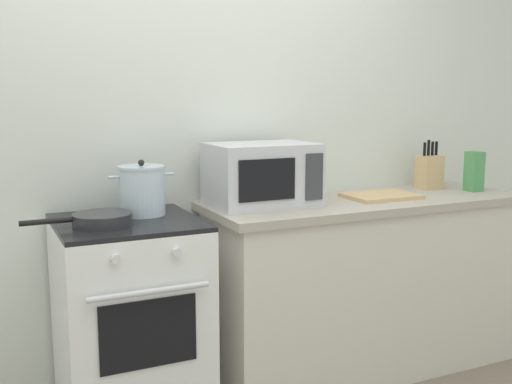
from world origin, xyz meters
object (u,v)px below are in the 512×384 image
object	(u,v)px
pasta_box	(474,171)
stove	(131,323)
frying_pan	(101,219)
stock_pot	(142,190)
microwave	(262,174)
cutting_board	(381,196)
knife_block	(429,171)

from	to	relation	value
pasta_box	stove	bearing A→B (deg)	179.14
pasta_box	frying_pan	bearing A→B (deg)	-179.16
stock_pot	pasta_box	bearing A→B (deg)	-3.60
microwave	frying_pan	bearing A→B (deg)	-170.18
microwave	cutting_board	bearing A→B (deg)	-6.85
stock_pot	knife_block	world-z (taller)	knife_block
frying_pan	cutting_board	world-z (taller)	frying_pan
microwave	stock_pot	bearing A→B (deg)	179.24
frying_pan	stove	bearing A→B (deg)	25.85
frying_pan	knife_block	bearing A→B (deg)	6.06
stock_pot	frying_pan	world-z (taller)	stock_pot
stock_pot	pasta_box	size ratio (longest dim) A/B	1.33
stock_pot	pasta_box	world-z (taller)	stock_pot
stock_pot	cutting_board	world-z (taller)	stock_pot
microwave	cutting_board	distance (m)	0.67
cutting_board	microwave	bearing A→B (deg)	173.15
stove	microwave	distance (m)	0.91
stock_pot	cutting_board	distance (m)	1.24
frying_pan	pasta_box	distance (m)	2.06
stock_pot	cutting_board	bearing A→B (deg)	-3.97
cutting_board	pasta_box	size ratio (longest dim) A/B	1.64
knife_block	microwave	bearing A→B (deg)	-176.74
knife_block	pasta_box	xyz separation A→B (m)	(0.17, -0.17, 0.01)
stove	knife_block	size ratio (longest dim) A/B	3.31
stock_pot	microwave	xyz separation A→B (m)	(0.59, -0.01, 0.04)
cutting_board	stock_pot	bearing A→B (deg)	176.03
cutting_board	frying_pan	bearing A→B (deg)	-177.62
stove	stock_pot	world-z (taller)	stock_pot
microwave	knife_block	size ratio (longest dim) A/B	1.80
frying_pan	cutting_board	size ratio (longest dim) A/B	1.23
microwave	knife_block	world-z (taller)	microwave
stove	knife_block	xyz separation A→B (m)	(1.76, 0.14, 0.56)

